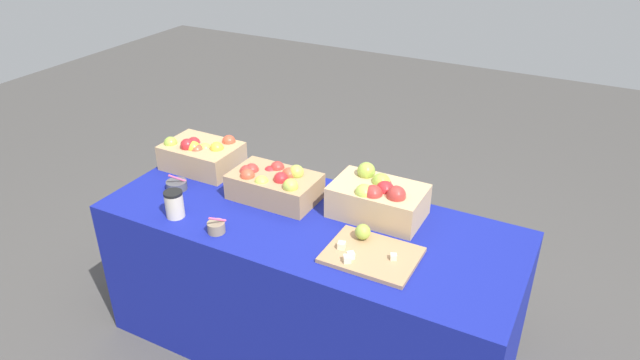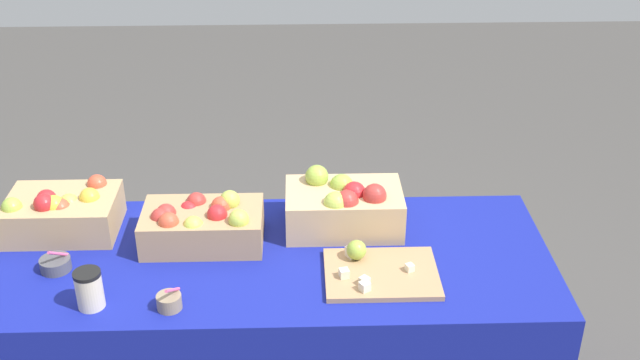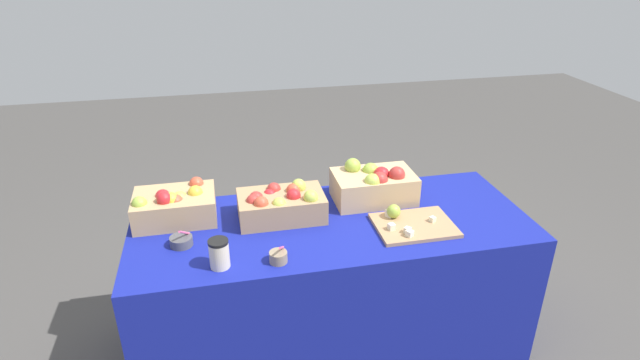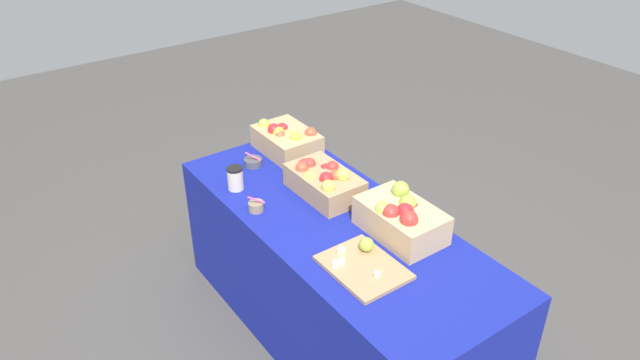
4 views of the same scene
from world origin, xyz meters
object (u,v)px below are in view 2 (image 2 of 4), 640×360
apple_crate_middle (202,224)px  sample_bowl_near (169,301)px  cutting_board_front (377,270)px  sample_bowl_mid (56,264)px  coffee_cup (89,289)px  apple_crate_right (344,206)px  apple_crate_left (63,212)px

apple_crate_middle → sample_bowl_near: apple_crate_middle is taller
cutting_board_front → sample_bowl_mid: sample_bowl_mid is taller
sample_bowl_mid → coffee_cup: (0.16, -0.20, 0.04)m
apple_crate_middle → apple_crate_right: apple_crate_right is taller
apple_crate_left → apple_crate_middle: (0.50, -0.09, -0.00)m
sample_bowl_near → coffee_cup: bearing=175.7°
cutting_board_front → apple_crate_middle: bearing=160.2°
apple_crate_left → coffee_cup: 0.48m
apple_crate_right → sample_bowl_mid: 0.99m
coffee_cup → apple_crate_right: bearing=28.5°
sample_bowl_near → sample_bowl_mid: (-0.40, 0.22, -0.00)m
sample_bowl_near → coffee_cup: 0.24m
coffee_cup → apple_crate_left: bearing=113.6°
sample_bowl_near → sample_bowl_mid: bearing=151.7°
apple_crate_left → sample_bowl_near: bearing=-46.7°
apple_crate_left → apple_crate_right: apple_crate_right is taller
apple_crate_middle → cutting_board_front: size_ratio=1.12×
cutting_board_front → sample_bowl_near: size_ratio=3.69×
cutting_board_front → sample_bowl_near: bearing=-166.4°
apple_crate_middle → apple_crate_right: bearing=9.6°
apple_crate_middle → cutting_board_front: (0.58, -0.21, -0.06)m
cutting_board_front → apple_crate_right: bearing=107.2°
cutting_board_front → coffee_cup: bearing=-171.1°
cutting_board_front → apple_crate_left: bearing=164.4°
apple_crate_left → sample_bowl_mid: 0.25m
apple_crate_left → cutting_board_front: bearing=-15.6°
apple_crate_middle → sample_bowl_near: bearing=-100.0°
apple_crate_middle → sample_bowl_mid: apple_crate_middle is taller
apple_crate_left → cutting_board_front: size_ratio=1.04×
apple_crate_middle → sample_bowl_near: 0.38m
cutting_board_front → sample_bowl_mid: 1.05m
cutting_board_front → coffee_cup: 0.90m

